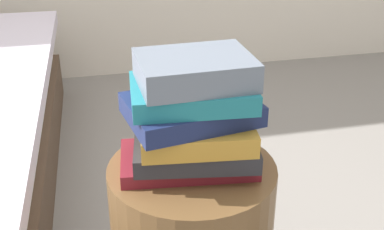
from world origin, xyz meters
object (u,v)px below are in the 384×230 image
Objects in this scene: book_slate at (195,70)px; book_maroon at (188,160)px; book_teal at (191,94)px; book_charcoal at (195,144)px; book_navy at (191,109)px; book_ochre at (196,132)px.

book_maroon is at bearing 133.33° from book_slate.
book_charcoal is at bearing 59.61° from book_teal.
book_maroon is 1.12× the size of book_navy.
book_navy is 0.09m from book_slate.
book_maroon is 1.29× the size of book_slate.
book_slate is at bearing 110.51° from book_ochre.
book_ochre reaches higher than book_maroon.
book_navy reaches higher than book_maroon.
book_ochre is 0.09m from book_teal.
book_navy is at bearing -168.06° from book_charcoal.
book_navy is at bearing 14.95° from book_maroon.
book_charcoal is 0.13m from book_teal.
book_ochre is 0.14m from book_slate.
book_maroon is 0.16m from book_teal.
book_ochre is (0.01, -0.02, 0.08)m from book_maroon.
book_slate is at bearing 19.94° from book_teal.
book_teal is (-0.01, 0.00, 0.09)m from book_ochre.
book_teal is 1.09× the size of book_slate.
book_navy is 1.15× the size of book_slate.
book_navy is 0.05m from book_teal.
book_ochre is 1.04× the size of book_slate.
book_slate reaches higher than book_ochre.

